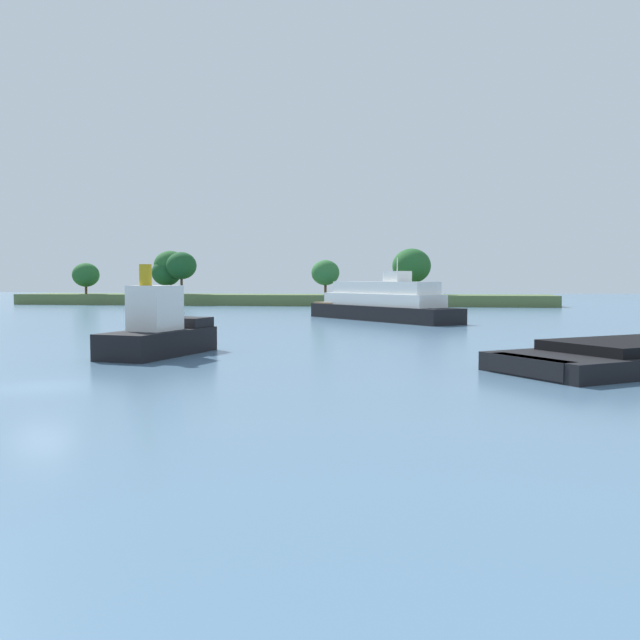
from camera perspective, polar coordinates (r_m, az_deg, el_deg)
name	(u,v)px	position (r m, az deg, el deg)	size (l,w,h in m)	color
ground_plane	(42,387)	(31.07, -21.71, -5.09)	(400.00, 400.00, 0.00)	slate
treeline_island	(267,289)	(122.95, -4.38, 2.51)	(93.03, 11.94, 9.77)	#566B3D
white_riverboat	(382,304)	(75.92, 5.04, 1.35)	(17.59, 18.93, 6.69)	black
tugboat	(160,332)	(41.83, -12.95, -0.92)	(4.83, 8.58, 5.27)	black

